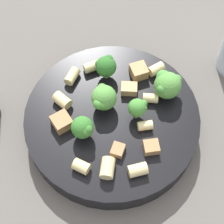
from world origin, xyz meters
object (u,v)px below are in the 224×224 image
(rigatoni_1, at_px, (150,98))
(rigatoni_7, at_px, (61,102))
(broccoli_floret_2, at_px, (138,108))
(rigatoni_6, at_px, (91,67))
(rigatoni_2, at_px, (156,69))
(rigatoni_4, at_px, (138,170))
(broccoli_floret_1, at_px, (167,84))
(broccoli_floret_0, at_px, (106,66))
(chicken_chunk_0, at_px, (151,147))
(chicken_chunk_1, at_px, (129,89))
(rigatoni_3, at_px, (145,126))
(rigatoni_0, at_px, (81,166))
(chicken_chunk_3, at_px, (62,122))
(chicken_chunk_2, at_px, (139,71))
(rigatoni_8, at_px, (107,168))
(pasta_bowl, at_px, (112,121))
(broccoli_floret_3, at_px, (83,128))
(broccoli_floret_4, at_px, (103,98))
(rigatoni_5, at_px, (72,76))
(chicken_chunk_4, at_px, (118,150))

(rigatoni_1, height_order, rigatoni_7, rigatoni_7)
(broccoli_floret_2, relative_size, rigatoni_6, 1.53)
(rigatoni_2, relative_size, rigatoni_4, 0.94)
(broccoli_floret_1, bearing_deg, broccoli_floret_0, 85.34)
(chicken_chunk_0, distance_m, chicken_chunk_1, 0.10)
(broccoli_floret_0, xyz_separation_m, broccoli_floret_1, (-0.01, -0.09, 0.00))
(broccoli_floret_2, distance_m, rigatoni_3, 0.03)
(rigatoni_6, bearing_deg, rigatoni_0, -167.76)
(rigatoni_1, height_order, rigatoni_4, rigatoni_4)
(rigatoni_1, xyz_separation_m, chicken_chunk_3, (-0.07, 0.11, 0.00))
(chicken_chunk_1, height_order, chicken_chunk_2, chicken_chunk_2)
(rigatoni_8, bearing_deg, pasta_bowl, 11.42)
(broccoli_floret_3, xyz_separation_m, rigatoni_0, (-0.05, -0.01, -0.01))
(broccoli_floret_4, bearing_deg, rigatoni_5, 60.42)
(broccoli_floret_2, relative_size, chicken_chunk_2, 1.47)
(broccoli_floret_0, bearing_deg, chicken_chunk_0, -137.54)
(rigatoni_8, xyz_separation_m, chicken_chunk_4, (0.03, -0.01, -0.00))
(rigatoni_4, relative_size, rigatoni_6, 1.08)
(rigatoni_7, bearing_deg, chicken_chunk_1, -60.59)
(rigatoni_3, bearing_deg, broccoli_floret_3, 113.07)
(broccoli_floret_0, height_order, rigatoni_2, broccoli_floret_0)
(chicken_chunk_0, xyz_separation_m, chicken_chunk_3, (0.00, 0.13, 0.00))
(chicken_chunk_2, bearing_deg, broccoli_floret_4, 152.60)
(rigatoni_5, xyz_separation_m, chicken_chunk_4, (-0.09, -0.09, -0.00))
(chicken_chunk_2, bearing_deg, broccoli_floret_0, 107.60)
(rigatoni_0, xyz_separation_m, chicken_chunk_2, (0.16, -0.04, 0.00))
(broccoli_floret_1, relative_size, rigatoni_5, 1.69)
(chicken_chunk_0, height_order, chicken_chunk_3, chicken_chunk_3)
(broccoli_floret_3, height_order, chicken_chunk_0, broccoli_floret_3)
(chicken_chunk_0, bearing_deg, broccoli_floret_0, 42.46)
(broccoli_floret_3, relative_size, chicken_chunk_0, 1.82)
(rigatoni_7, bearing_deg, rigatoni_5, -0.02)
(rigatoni_3, bearing_deg, chicken_chunk_2, 19.16)
(rigatoni_5, bearing_deg, broccoli_floret_2, -107.71)
(rigatoni_3, relative_size, chicken_chunk_1, 0.87)
(broccoli_floret_4, height_order, rigatoni_3, broccoli_floret_4)
(broccoli_floret_3, height_order, rigatoni_4, broccoli_floret_3)
(broccoli_floret_2, bearing_deg, pasta_bowl, 106.13)
(chicken_chunk_3, bearing_deg, chicken_chunk_4, -102.34)
(rigatoni_0, bearing_deg, rigatoni_7, 33.83)
(rigatoni_5, bearing_deg, rigatoni_0, -156.79)
(broccoli_floret_1, xyz_separation_m, rigatoni_6, (0.01, 0.11, -0.02))
(rigatoni_0, xyz_separation_m, rigatoni_7, (0.08, 0.06, 0.00))
(chicken_chunk_0, bearing_deg, broccoli_floret_2, 33.59)
(rigatoni_3, height_order, rigatoni_8, rigatoni_8)
(rigatoni_1, xyz_separation_m, chicken_chunk_4, (-0.09, 0.02, -0.00))
(chicken_chunk_1, bearing_deg, broccoli_floret_4, 140.69)
(rigatoni_2, distance_m, rigatoni_4, 0.16)
(rigatoni_1, relative_size, rigatoni_3, 1.07)
(chicken_chunk_2, distance_m, chicken_chunk_4, 0.13)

